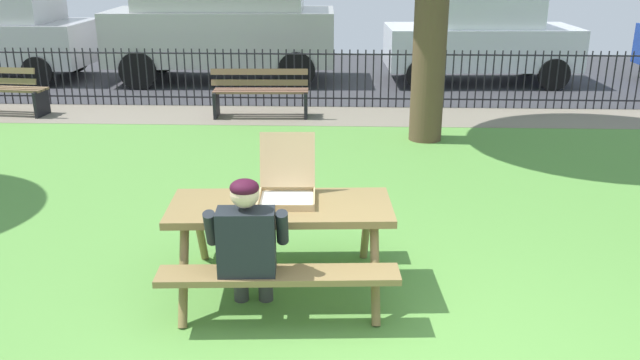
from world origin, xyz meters
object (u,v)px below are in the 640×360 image
Objects in this scene: picnic_table_foreground at (281,224)px; adult_at_table at (248,243)px; parked_car_left at (222,19)px; parked_car_center at (481,34)px; pizza_box_open at (287,183)px; park_bench_center at (261,93)px.

adult_at_table is (-0.20, -0.51, 0.06)m from picnic_table_foreground.
parked_car_left is (-2.11, 9.23, 0.71)m from picnic_table_foreground.
parked_car_center reaches higher than adult_at_table.
parked_car_center is at bearing 70.09° from adult_at_table.
parked_car_left reaches higher than parked_car_center.
pizza_box_open reaches higher than adult_at_table.
adult_at_table is 10.36m from parked_car_center.
picnic_table_foreground is at bearing -103.61° from pizza_box_open.
parked_car_left is (-2.15, 9.06, 0.42)m from pizza_box_open.
parked_car_left reaches higher than pizza_box_open.
picnic_table_foreground is at bearing -81.31° from park_bench_center.
park_bench_center is at bearing 98.69° from picnic_table_foreground.
pizza_box_open reaches higher than picnic_table_foreground.
pizza_box_open is at bearing 70.74° from adult_at_table.
park_bench_center is (-0.72, 6.49, -0.24)m from adult_at_table.
park_bench_center is at bearing 96.30° from adult_at_table.
park_bench_center is 0.41× the size of parked_car_center.
parked_car_center reaches higher than picnic_table_foreground.
parked_car_center reaches higher than park_bench_center.
parked_car_left is at bearing 101.09° from adult_at_table.
park_bench_center is at bearing -69.84° from parked_car_left.
pizza_box_open is 0.14× the size of parked_car_center.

